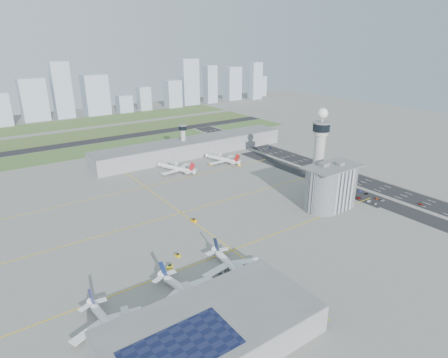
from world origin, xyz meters
TOP-DOWN VIEW (x-y plane):
  - ground at (0.00, 0.00)m, footprint 1000.00×1000.00m
  - grass_strip_0 at (-20.00, 225.00)m, footprint 480.00×50.00m
  - grass_strip_1 at (-20.00, 300.00)m, footprint 480.00×60.00m
  - grass_strip_2 at (-20.00, 380.00)m, footprint 480.00×70.00m
  - runway at (-20.00, 262.00)m, footprint 480.00×22.00m
  - highway at (115.00, 0.00)m, footprint 28.00×500.00m
  - barrier_left at (101.00, 0.00)m, footprint 0.60×500.00m
  - barrier_right at (129.00, 0.00)m, footprint 0.60×500.00m
  - landside_road at (90.00, -10.00)m, footprint 18.00×260.00m
  - parking_lot at (88.00, -22.00)m, footprint 20.00×44.00m
  - taxiway_line_h_0 at (-40.00, -30.00)m, footprint 260.00×0.60m
  - taxiway_line_h_1 at (-40.00, 30.00)m, footprint 260.00×0.60m
  - taxiway_line_h_2 at (-40.00, 90.00)m, footprint 260.00×0.60m
  - taxiway_line_v at (-40.00, 30.00)m, footprint 0.60×260.00m
  - control_tower at (72.00, 8.00)m, footprint 14.00×14.00m
  - secondary_tower at (30.00, 150.00)m, footprint 8.60×8.60m
  - admin_building at (51.99, -22.00)m, footprint 42.00×24.00m
  - terminal_pier at (40.00, 148.00)m, footprint 210.00×32.00m
  - near_terminal at (-88.07, -82.02)m, footprint 84.00×42.00m
  - airplane_near_a at (-118.78, -50.54)m, footprint 34.78×39.75m
  - airplane_near_b at (-82.05, -50.92)m, footprint 40.21×44.84m
  - airplane_near_c at (-52.82, -46.97)m, footprint 37.35×42.57m
  - airplane_far_a at (-1.66, 108.85)m, footprint 49.70×53.30m
  - airplane_far_b at (48.46, 107.48)m, footprint 46.17×50.39m
  - jet_bridge_near_0 at (-113.00, -61.00)m, footprint 5.39×14.31m
  - jet_bridge_near_1 at (-83.00, -61.00)m, footprint 5.39×14.31m
  - jet_bridge_near_2 at (-53.00, -61.00)m, footprint 5.39×14.31m
  - jet_bridge_far_0 at (2.00, 132.00)m, footprint 5.39×14.31m
  - jet_bridge_far_1 at (52.00, 132.00)m, footprint 5.39×14.31m
  - tug_0 at (-77.40, -25.44)m, footprint 4.22×4.20m
  - tug_1 at (-82.40, -45.56)m, footprint 3.08×3.86m
  - tug_2 at (-68.59, -17.83)m, footprint 2.58×3.25m
  - tug_3 at (-39.45, 13.57)m, footprint 2.68×3.68m
  - tug_4 at (34.94, 107.04)m, footprint 4.02×3.58m
  - tug_5 at (55.97, 89.45)m, footprint 3.58×3.09m
  - car_lot_0 at (83.07, -39.14)m, footprint 3.22×1.38m
  - car_lot_1 at (82.79, -33.65)m, footprint 4.05×1.64m
  - car_lot_2 at (81.90, -25.51)m, footprint 4.79×2.78m
  - car_lot_3 at (82.44, -20.78)m, footprint 4.59×2.29m
  - car_lot_4 at (83.59, -14.30)m, footprint 3.52×1.72m
  - car_lot_5 at (82.98, -6.36)m, footprint 3.53×1.34m
  - car_lot_6 at (92.65, -38.52)m, footprint 4.47×2.26m
  - car_lot_7 at (92.29, -34.08)m, footprint 4.42×1.98m
  - car_lot_8 at (93.92, -23.65)m, footprint 3.55×1.77m
  - car_lot_9 at (93.87, -18.13)m, footprint 3.68×1.50m
  - car_lot_10 at (91.96, -12.72)m, footprint 4.74×2.21m
  - car_lot_11 at (92.33, -3.22)m, footprint 4.09×2.05m
  - car_hw_0 at (108.60, -58.78)m, footprint 1.53×3.68m
  - car_hw_1 at (114.91, 39.41)m, footprint 1.85×3.86m
  - car_hw_2 at (122.16, 118.29)m, footprint 2.20×4.32m
  - car_hw_4 at (108.66, 181.44)m, footprint 1.78×3.83m
  - skyline_bldg_6 at (-102.68, 417.90)m, footprint 20.04×16.03m
  - skyline_bldg_7 at (-59.44, 436.89)m, footprint 35.76×28.61m
  - skyline_bldg_8 at (-19.42, 431.56)m, footprint 26.33×21.06m
  - skyline_bldg_9 at (30.27, 432.32)m, footprint 36.96×29.57m
  - skyline_bldg_10 at (73.27, 423.68)m, footprint 23.01×18.41m
  - skyline_bldg_11 at (108.28, 423.34)m, footprint 20.22×16.18m
  - skyline_bldg_12 at (162.17, 421.29)m, footprint 26.14×20.92m
  - skyline_bldg_13 at (201.27, 433.27)m, footprint 32.26×25.81m
  - skyline_bldg_14 at (244.74, 426.38)m, footprint 21.59×17.28m
  - skyline_bldg_15 at (302.83, 435.54)m, footprint 30.25×24.20m
  - skyline_bldg_16 at (345.49, 415.96)m, footprint 23.04×18.43m
  - skyline_bldg_17 at (382.05, 443.29)m, footprint 22.64×18.11m

SIDE VIEW (x-z plane):
  - ground at x=0.00m, z-range 0.00..0.00m
  - taxiway_line_h_0 at x=-40.00m, z-range 0.00..0.01m
  - taxiway_line_h_1 at x=-40.00m, z-range 0.00..0.01m
  - taxiway_line_h_2 at x=-40.00m, z-range 0.00..0.01m
  - taxiway_line_v at x=-40.00m, z-range 0.00..0.01m
  - grass_strip_0 at x=-20.00m, z-range 0.00..0.08m
  - grass_strip_1 at x=-20.00m, z-range 0.00..0.08m
  - grass_strip_2 at x=-20.00m, z-range 0.00..0.08m
  - landside_road at x=90.00m, z-range 0.00..0.08m
  - highway at x=115.00m, z-range 0.00..0.10m
  - parking_lot at x=88.00m, z-range 0.00..0.10m
  - runway at x=-20.00m, z-range 0.01..0.11m
  - car_lot_0 at x=83.07m, z-range 0.00..1.09m
  - car_lot_11 at x=92.33m, z-range 0.00..1.14m
  - car_lot_5 at x=82.98m, z-range 0.00..1.15m
  - car_lot_4 at x=83.59m, z-range 0.00..1.16m
  - car_lot_8 at x=93.92m, z-range 0.00..1.16m
  - car_hw_2 at x=122.16m, z-range 0.00..1.17m
  - car_lot_9 at x=93.87m, z-range 0.00..1.19m
  - barrier_left at x=101.00m, z-range 0.00..1.20m
  - barrier_right at x=129.00m, z-range 0.00..1.20m
  - car_lot_6 at x=92.65m, z-range 0.00..1.21m
  - car_hw_1 at x=114.91m, z-range 0.00..1.22m
  - car_hw_0 at x=108.60m, z-range 0.00..1.25m
  - car_lot_2 at x=81.90m, z-range 0.00..1.25m
  - car_lot_7 at x=92.29m, z-range 0.00..1.26m
  - car_hw_4 at x=108.66m, z-range 0.00..1.27m
  - car_lot_3 at x=82.44m, z-range 0.00..1.28m
  - car_lot_1 at x=82.79m, z-range 0.00..1.31m
  - car_lot_10 at x=91.96m, z-range 0.00..1.31m
  - tug_2 at x=-68.59m, z-range 0.00..1.67m
  - tug_5 at x=55.97m, z-range 0.00..1.75m
  - tug_4 at x=34.94m, z-range 0.00..1.94m
  - tug_1 at x=-82.40m, z-range 0.00..1.98m
  - tug_3 at x=-39.45m, z-range 0.00..2.03m
  - tug_0 at x=-77.40m, z-range 0.00..2.05m
  - jet_bridge_near_0 at x=-113.00m, z-range 0.00..5.70m
  - jet_bridge_near_1 at x=-83.00m, z-range 0.00..5.70m
  - jet_bridge_near_2 at x=-53.00m, z-range 0.00..5.70m
  - jet_bridge_far_0 at x=2.00m, z-range 0.00..5.70m
  - jet_bridge_far_1 at x=52.00m, z-range 0.00..5.70m
  - airplane_near_a at x=-118.78m, z-range 0.00..10.32m
  - airplane_near_b at x=-82.05m, z-range 0.00..10.96m
  - airplane_near_c at x=-52.82m, z-range 0.00..10.98m
  - airplane_far_b at x=48.46m, z-range 0.00..11.74m
  - airplane_far_a at x=-1.66m, z-range 0.00..12.00m
  - near_terminal at x=-88.07m, z-range -0.07..12.93m
  - terminal_pier at x=40.00m, z-range 0.00..15.80m
  - skyline_bldg_10 at x=73.27m, z-range 0.00..27.75m
  - admin_building at x=51.99m, z-range -1.45..32.05m
  - secondary_tower at x=30.00m, z-range 2.85..34.75m
  - skyline_bldg_11 at x=108.28m, z-range 0.00..38.97m
  - skyline_bldg_17 at x=382.05m, z-range 0.00..41.06m
  - skyline_bldg_6 at x=-102.68m, z-range 0.00..45.20m
  - skyline_bldg_12 at x=162.17m, z-range 0.00..46.89m
  - skyline_bldg_7 at x=-59.44m, z-range 0.00..61.22m
  - skyline_bldg_9 at x=30.27m, z-range 0.00..62.11m
  - skyline_bldg_15 at x=302.83m, z-range 0.00..63.40m
  - skyline_bldg_14 at x=244.74m, z-range 0.00..68.75m
  - control_tower at x=72.00m, z-range 2.79..67.29m
  - skyline_bldg_16 at x=345.49m, z-range 0.00..71.56m
  - skyline_bldg_13 at x=201.27m, z-range 0.00..81.20m
  - skyline_bldg_8 at x=-19.42m, z-range 0.00..83.39m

